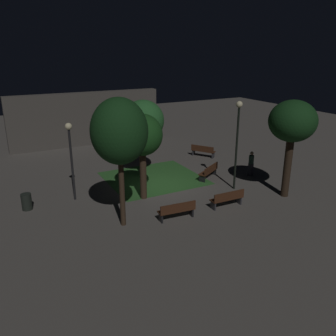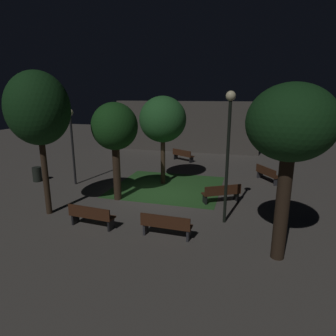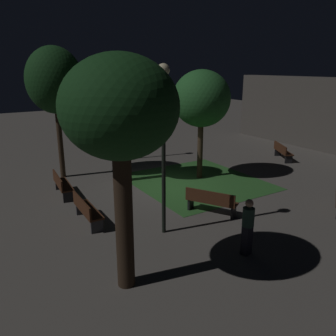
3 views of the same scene
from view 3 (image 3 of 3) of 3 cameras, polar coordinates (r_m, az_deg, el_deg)
The scene contains 15 objects.
ground_plane at distance 14.61m, azimuth 0.42°, elevation -3.27°, with size 60.00×60.00×0.00m, color #56514C.
grass_lawn at distance 15.38m, azimuth 4.81°, elevation -2.28°, with size 5.68×5.28×0.01m, color #2D6028.
bench_near_trees at distance 14.20m, azimuth -17.35°, elevation -2.60°, with size 1.83×0.62×0.88m.
bench_path_side at distance 11.53m, azimuth -13.52°, elevation -6.78°, with size 1.81×0.53×0.88m.
bench_back_row at distance 19.90m, azimuth 18.54°, elevation 2.71°, with size 1.80×1.30×0.88m.
bench_by_lamp at distance 12.00m, azimuth 7.18°, elevation -5.49°, with size 1.80×1.32×0.88m.
tree_tall_center at distance 14.89m, azimuth -7.14°, elevation 10.60°, with size 2.11×2.11×4.60m.
tree_left_canopy at distance 16.02m, azimuth -18.41°, elevation 13.63°, with size 2.46×2.46×5.83m.
tree_back_left at distance 15.23m, azimuth 5.61°, elevation 11.37°, with size 2.53×2.53×4.86m.
tree_back_right at distance 7.12m, azimuth -8.06°, elevation 9.20°, with size 2.47×2.47×5.26m.
lamp_post_plaza_west at distance 9.78m, azimuth -0.76°, elevation 7.30°, with size 0.36×0.36×5.06m.
lamp_post_near_wall at distance 18.63m, azimuth -7.06°, elevation 10.03°, with size 0.36×0.36×4.18m.
trash_bin at distance 21.19m, azimuth -9.93°, elevation 3.98°, with size 0.51×0.51×0.85m, color black.
pedestrian at distance 9.57m, azimuth 13.18°, elevation -9.35°, with size 0.32×0.32×1.61m.
building_wall_backdrop at distance 23.04m, azimuth 23.89°, elevation 8.26°, with size 12.54×0.80×4.36m, color #4C4742.
Camera 3 is at (11.62, -7.32, 4.97)m, focal length 36.49 mm.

